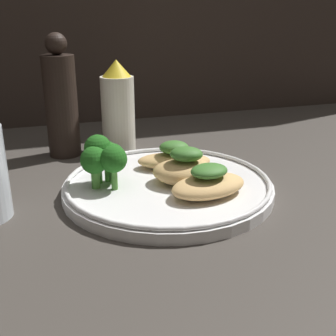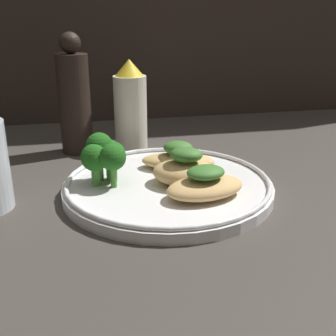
# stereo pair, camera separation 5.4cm
# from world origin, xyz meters

# --- Properties ---
(ground_plane) EXTENTS (1.80, 1.80, 0.01)m
(ground_plane) POSITION_xyz_m (0.00, 0.00, -0.01)
(ground_plane) COLOR #3D3833
(plate) EXTENTS (0.27, 0.27, 0.02)m
(plate) POSITION_xyz_m (0.00, 0.00, 0.01)
(plate) COLOR white
(plate) RESTS_ON ground_plane
(grilled_meat_front) EXTENTS (0.11, 0.08, 0.04)m
(grilled_meat_front) POSITION_xyz_m (0.03, -0.05, 0.03)
(grilled_meat_front) COLOR tan
(grilled_meat_front) RESTS_ON plate
(grilled_meat_middle) EXTENTS (0.10, 0.09, 0.05)m
(grilled_meat_middle) POSITION_xyz_m (0.02, -0.01, 0.03)
(grilled_meat_middle) COLOR tan
(grilled_meat_middle) RESTS_ON plate
(grilled_meat_back) EXTENTS (0.11, 0.07, 0.04)m
(grilled_meat_back) POSITION_xyz_m (0.02, 0.05, 0.03)
(grilled_meat_back) COLOR tan
(grilled_meat_back) RESTS_ON plate
(broccoli_bunch) EXTENTS (0.06, 0.06, 0.06)m
(broccoli_bunch) POSITION_xyz_m (-0.08, 0.02, 0.05)
(broccoli_bunch) COLOR #4C8E38
(broccoli_bunch) RESTS_ON plate
(sauce_bottle) EXTENTS (0.05, 0.05, 0.15)m
(sauce_bottle) POSITION_xyz_m (-0.02, 0.20, 0.07)
(sauce_bottle) COLOR silver
(sauce_bottle) RESTS_ON ground_plane
(pepper_grinder) EXTENTS (0.05, 0.05, 0.19)m
(pepper_grinder) POSITION_xyz_m (-0.11, 0.20, 0.09)
(pepper_grinder) COLOR black
(pepper_grinder) RESTS_ON ground_plane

